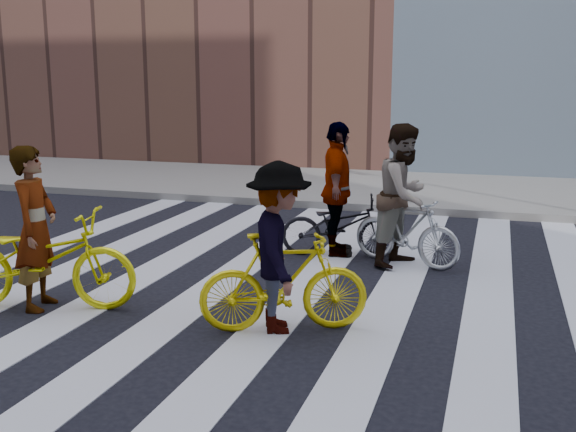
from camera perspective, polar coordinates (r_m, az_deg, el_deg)
The scene contains 11 objects.
ground at distance 8.69m, azimuth -1.86°, elevation -5.66°, with size 100.00×100.00×0.00m, color black.
sidewalk_far at distance 15.78m, azimuth 7.13°, elevation 2.37°, with size 100.00×5.00×0.15m, color gray.
zebra_crosswalk at distance 8.69m, azimuth -1.86°, elevation -5.62°, with size 8.25×10.00×0.01m.
bike_yellow_left at distance 8.10m, azimuth -20.13°, elevation -3.48°, with size 0.76×2.17×1.14m, color #FFFD0E.
bike_silver_mid at distance 9.53m, azimuth 9.98°, elevation -1.26°, with size 0.46×1.62×0.98m, color #B2B7BC.
bike_yellow_right at distance 6.93m, azimuth -0.36°, elevation -5.64°, with size 0.49×1.74×1.05m, color yellow.
bike_dark_rear at distance 9.92m, azimuth 4.40°, elevation -0.82°, with size 0.60×1.72×0.90m, color black.
rider_left at distance 8.05m, azimuth -20.59°, elevation -0.97°, with size 0.68×0.44×1.86m, color slate.
rider_mid at distance 9.44m, azimuth 9.79°, elevation 1.73°, with size 0.96×0.75×1.98m, color slate.
rider_right at distance 6.85m, azimuth -0.76°, elevation -2.72°, with size 1.14×0.66×1.77m, color slate.
rider_rear at distance 9.83m, azimuth 4.17°, elevation 2.24°, with size 1.15×0.48×1.97m, color slate.
Camera 1 is at (2.74, -7.84, 2.57)m, focal length 42.00 mm.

